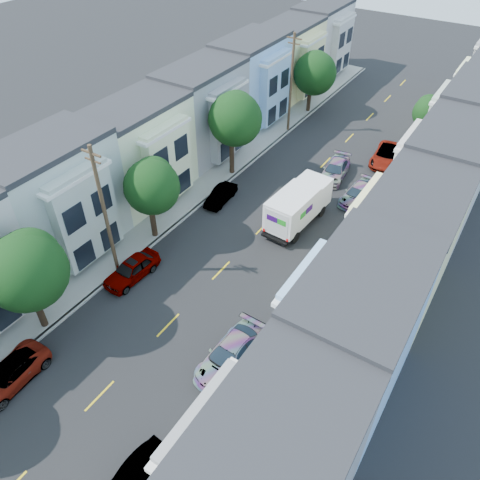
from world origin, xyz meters
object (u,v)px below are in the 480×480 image
at_px(utility_pole_far, 291,84).
at_px(parked_right_b, 230,355).
at_px(fedex_truck, 298,205).
at_px(parked_left_d, 221,195).
at_px(tree_e, 314,73).
at_px(lead_sedan, 335,170).
at_px(tree_c, 151,187).
at_px(parked_right_a, 136,475).
at_px(parked_left_b, 9,375).
at_px(tree_far_r, 428,113).
at_px(parked_left_c, 132,269).
at_px(parked_right_d, 387,156).
at_px(tree_b, 26,272).
at_px(tree_d, 234,119).
at_px(parked_right_c, 357,194).
at_px(utility_pole_near, 105,213).

distance_m(utility_pole_far, parked_right_b, 30.68).
xyz_separation_m(fedex_truck, parked_left_d, (-6.89, -0.86, -1.15)).
relative_size(tree_e, lead_sedan, 1.44).
xyz_separation_m(tree_c, parked_right_a, (11.20, -14.74, -4.11)).
height_order(fedex_truck, parked_left_b, fedex_truck).
distance_m(tree_far_r, parked_left_c, 31.40).
relative_size(tree_c, parked_right_b, 1.34).
xyz_separation_m(utility_pole_far, parked_right_d, (11.20, -0.83, -4.41)).
height_order(parked_right_b, parked_right_d, parked_right_b).
bearing_deg(parked_left_b, tree_e, 89.29).
relative_size(tree_b, tree_d, 0.93).
relative_size(tree_c, tree_d, 0.86).
height_order(tree_b, fedex_truck, tree_b).
distance_m(utility_pole_far, parked_right_d, 12.06).
bearing_deg(tree_d, tree_b, -90.00).
distance_m(tree_c, parked_right_c, 17.79).
distance_m(parked_left_b, parked_right_c, 29.40).
bearing_deg(fedex_truck, parked_right_b, -74.76).
xyz_separation_m(parked_left_b, parked_right_d, (9.80, 35.22, 0.08)).
relative_size(tree_b, parked_left_d, 1.97).
xyz_separation_m(parked_left_b, parked_right_b, (9.80, 7.83, 0.10)).
relative_size(parked_left_b, parked_right_d, 0.89).
height_order(tree_c, utility_pole_near, utility_pole_near).
xyz_separation_m(lead_sedan, parked_left_c, (-6.64, -20.04, 0.04)).
bearing_deg(utility_pole_far, parked_right_c, -36.64).
relative_size(tree_d, parked_right_d, 1.48).
height_order(parked_right_a, parked_right_b, parked_right_b).
bearing_deg(parked_right_b, lead_sedan, 99.74).
bearing_deg(parked_right_c, parked_left_c, -115.31).
relative_size(fedex_truck, parked_right_c, 1.50).
bearing_deg(parked_right_d, parked_left_b, -110.63).
bearing_deg(parked_left_b, tree_d, 90.51).
height_order(utility_pole_far, parked_right_d, utility_pole_far).
distance_m(utility_pole_near, utility_pole_far, 26.00).
height_order(tree_c, tree_d, tree_d).
height_order(tree_d, parked_right_b, tree_d).
relative_size(tree_c, parked_left_b, 1.43).
height_order(tree_e, utility_pole_far, utility_pole_far).
height_order(tree_d, parked_right_c, tree_d).
distance_m(tree_b, utility_pole_near, 6.27).
xyz_separation_m(utility_pole_far, parked_left_c, (1.40, -25.92, -4.40)).
xyz_separation_m(tree_b, fedex_truck, (8.29, 18.28, -3.19)).
bearing_deg(tree_far_r, fedex_truck, -106.10).
xyz_separation_m(tree_e, parked_right_c, (11.20, -13.82, -3.86)).
relative_size(tree_far_r, parked_left_c, 1.24).
height_order(tree_b, lead_sedan, tree_b).
bearing_deg(tree_d, parked_right_d, 40.90).
height_order(tree_e, parked_right_d, tree_e).
height_order(tree_far_r, parked_left_d, tree_far_r).
relative_size(utility_pole_far, parked_right_c, 2.27).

